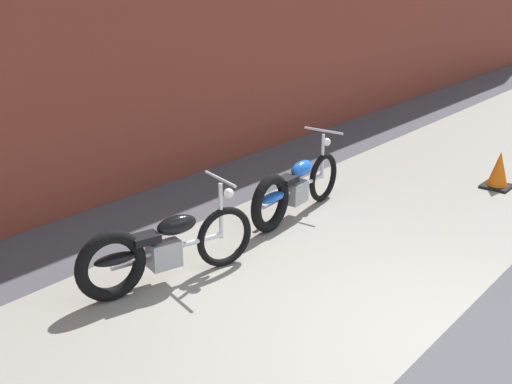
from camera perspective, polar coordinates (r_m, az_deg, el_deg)
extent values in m
plane|color=#47474C|center=(5.91, 15.72, -12.93)|extent=(80.00, 80.00, 0.00)
cube|color=gray|center=(6.66, 1.84, -8.09)|extent=(36.00, 3.50, 0.01)
torus|color=black|center=(6.87, -2.84, -4.05)|extent=(0.68, 0.26, 0.68)
torus|color=black|center=(6.34, -12.90, -6.50)|extent=(0.74, 0.32, 0.73)
cylinder|color=silver|center=(6.57, -7.67, -5.03)|extent=(1.21, 0.38, 0.06)
cube|color=#99999E|center=(6.55, -8.28, -5.51)|extent=(0.37, 0.30, 0.28)
ellipsoid|color=black|center=(6.50, -7.14, -2.95)|extent=(0.47, 0.30, 0.20)
ellipsoid|color=black|center=(6.33, -12.52, -5.91)|extent=(0.47, 0.29, 0.10)
cube|color=black|center=(6.38, -9.97, -4.15)|extent=(0.32, 0.27, 0.08)
cylinder|color=silver|center=(6.73, -3.18, -1.72)|extent=(0.05, 0.05, 0.62)
cylinder|color=silver|center=(6.61, -3.24, 1.18)|extent=(0.19, 0.57, 0.03)
sphere|color=white|center=(6.72, -2.48, -0.12)|extent=(0.11, 0.11, 0.11)
cylinder|color=silver|center=(6.62, -10.69, -6.15)|extent=(0.55, 0.20, 0.06)
torus|color=black|center=(8.78, 6.06, 1.33)|extent=(0.68, 0.13, 0.68)
torus|color=black|center=(7.73, 1.29, -1.01)|extent=(0.74, 0.18, 0.73)
cylinder|color=silver|center=(8.24, 3.83, 0.41)|extent=(1.24, 0.15, 0.06)
cube|color=#99999E|center=(8.19, 3.53, 0.00)|extent=(0.34, 0.24, 0.28)
ellipsoid|color=blue|center=(8.23, 4.16, 2.14)|extent=(0.45, 0.22, 0.20)
ellipsoid|color=blue|center=(7.75, 1.50, -0.49)|extent=(0.45, 0.21, 0.10)
cube|color=black|center=(7.96, 2.80, 1.08)|extent=(0.29, 0.22, 0.08)
cylinder|color=silver|center=(8.66, 6.00, 3.20)|extent=(0.05, 0.05, 0.62)
cylinder|color=silver|center=(8.56, 6.09, 5.51)|extent=(0.07, 0.58, 0.03)
sphere|color=white|center=(8.69, 6.38, 4.49)|extent=(0.11, 0.11, 0.11)
cylinder|color=silver|center=(8.10, 1.72, -0.80)|extent=(0.55, 0.10, 0.06)
cone|color=orange|center=(9.92, 21.00, 1.88)|extent=(0.32, 0.32, 0.55)
cube|color=black|center=(10.00, 20.82, 0.49)|extent=(0.40, 0.40, 0.04)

